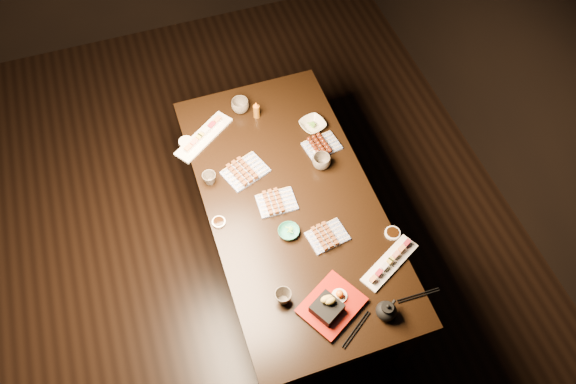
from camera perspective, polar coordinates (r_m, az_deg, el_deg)
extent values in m
plane|color=black|center=(3.66, -6.06, -8.71)|extent=(5.00, 5.00, 0.00)
cube|color=black|center=(3.36, 0.28, -4.39)|extent=(1.19, 1.92, 0.75)
imported|color=#2D8C70|center=(2.92, 0.07, -4.07)|extent=(0.15, 0.15, 0.04)
imported|color=beige|center=(3.33, 2.52, 6.83)|extent=(0.18, 0.18, 0.04)
imported|color=#524A3F|center=(2.73, -0.49, -10.61)|extent=(0.08, 0.08, 0.08)
imported|color=#524A3F|center=(3.14, 3.41, 3.10)|extent=(0.14, 0.14, 0.08)
imported|color=#524A3F|center=(3.10, -7.98, 1.36)|extent=(0.10, 0.10, 0.07)
imported|color=#524A3F|center=(3.41, -4.87, 8.72)|extent=(0.13, 0.13, 0.08)
cylinder|color=brown|center=(3.35, -3.24, 8.36)|extent=(0.05, 0.05, 0.12)
cylinder|color=white|center=(2.98, -7.05, -3.04)|extent=(0.07, 0.07, 0.01)
cylinder|color=white|center=(3.23, 3.31, 4.24)|extent=(0.10, 0.10, 0.02)
cylinder|color=white|center=(2.97, 10.57, -4.12)|extent=(0.11, 0.11, 0.01)
cylinder|color=white|center=(3.31, -10.33, 5.04)|extent=(0.10, 0.10, 0.01)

